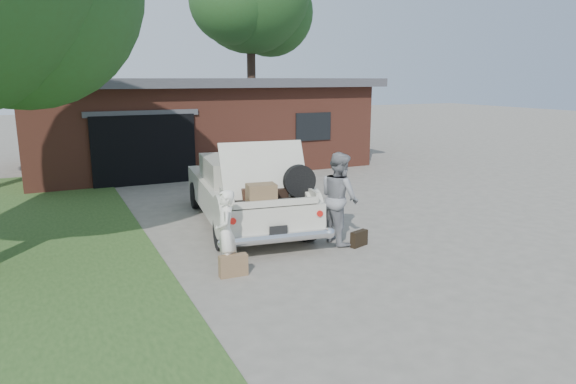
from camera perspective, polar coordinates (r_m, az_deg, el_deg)
name	(u,v)px	position (r m, az deg, el deg)	size (l,w,h in m)	color
ground	(301,253)	(10.01, 1.48, -6.84)	(90.00, 90.00, 0.00)	gray
house	(192,121)	(20.64, -10.60, 7.78)	(12.80, 7.80, 3.30)	brown
sedan	(246,191)	(11.90, -4.73, 0.16)	(2.68, 5.50, 2.08)	beige
woman_left	(226,232)	(8.89, -6.94, -4.45)	(0.54, 0.35, 1.47)	white
woman_right	(339,198)	(10.49, 5.73, -0.64)	(0.91, 0.71, 1.88)	gray
suitcase_left	(233,266)	(8.90, -6.10, -8.13)	(0.49, 0.16, 0.38)	olive
suitcase_right	(359,239)	(10.47, 7.90, -5.15)	(0.41, 0.13, 0.32)	black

